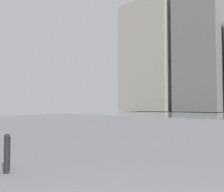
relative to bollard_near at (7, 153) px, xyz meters
The scene contains 4 objects.
building_annex 68.15m from the bollard_near, 72.57° to the right, with size 12.17×12.22×37.29m.
building_highrise 74.44m from the bollard_near, 60.25° to the right, with size 17.47×14.74×34.94m.
bollard_near is the anchor object (origin of this frame).
bollard_mid 0.22m from the bollard_near, 27.66° to the right, with size 0.13×0.13×0.79m.
Camera 1 is at (-1.15, 1.53, 1.48)m, focal length 37.02 mm.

